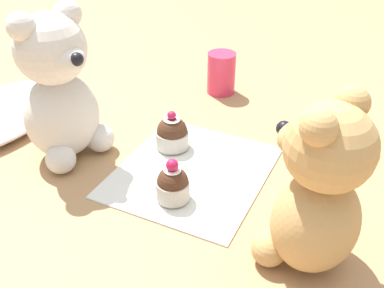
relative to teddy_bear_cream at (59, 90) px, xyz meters
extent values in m
plane|color=tan|center=(0.04, -0.22, -0.12)|extent=(4.00, 4.00, 0.00)
cube|color=silver|center=(0.04, -0.22, -0.12)|extent=(0.26, 0.23, 0.01)
ellipsoid|color=silver|center=(0.00, 0.00, -0.05)|extent=(0.15, 0.14, 0.15)
sphere|color=silver|center=(0.00, 0.00, 0.07)|extent=(0.11, 0.11, 0.11)
ellipsoid|color=silver|center=(-0.01, -0.04, 0.06)|extent=(0.06, 0.06, 0.04)
sphere|color=black|center=(-0.01, -0.06, 0.07)|extent=(0.02, 0.02, 0.02)
sphere|color=silver|center=(-0.04, 0.01, 0.11)|extent=(0.04, 0.04, 0.04)
sphere|color=silver|center=(0.04, -0.01, 0.11)|extent=(0.04, 0.04, 0.04)
sphere|color=silver|center=(-0.05, -0.02, -0.10)|extent=(0.05, 0.05, 0.05)
sphere|color=silver|center=(0.03, -0.05, -0.10)|extent=(0.05, 0.05, 0.05)
ellipsoid|color=tan|center=(-0.06, -0.44, -0.06)|extent=(0.14, 0.13, 0.13)
sphere|color=tan|center=(-0.06, -0.44, 0.05)|extent=(0.10, 0.10, 0.10)
ellipsoid|color=tan|center=(-0.05, -0.40, 0.05)|extent=(0.06, 0.06, 0.04)
sphere|color=black|center=(-0.05, -0.38, 0.05)|extent=(0.02, 0.02, 0.02)
sphere|color=tan|center=(-0.03, -0.45, 0.09)|extent=(0.04, 0.04, 0.04)
sphere|color=tan|center=(-0.10, -0.43, 0.09)|extent=(0.04, 0.04, 0.04)
sphere|color=tan|center=(-0.02, -0.41, -0.10)|extent=(0.05, 0.05, 0.05)
sphere|color=tan|center=(-0.09, -0.39, -0.10)|extent=(0.05, 0.05, 0.05)
cylinder|color=#B2ADA3|center=(0.09, -0.16, -0.10)|extent=(0.06, 0.06, 0.03)
sphere|color=#472819|center=(0.09, -0.16, -0.09)|extent=(0.05, 0.05, 0.05)
cylinder|color=white|center=(0.09, -0.16, -0.06)|extent=(0.03, 0.03, 0.00)
sphere|color=#B71947|center=(0.09, -0.16, -0.05)|extent=(0.02, 0.02, 0.02)
cylinder|color=#B2ADA3|center=(-0.03, -0.22, -0.10)|extent=(0.05, 0.05, 0.03)
sphere|color=#472819|center=(-0.03, -0.22, -0.09)|extent=(0.05, 0.05, 0.05)
cylinder|color=white|center=(-0.03, -0.22, -0.06)|extent=(0.03, 0.03, 0.00)
sphere|color=#B71947|center=(-0.03, -0.22, -0.06)|extent=(0.02, 0.02, 0.02)
cylinder|color=#DB3356|center=(0.34, -0.15, -0.08)|extent=(0.06, 0.06, 0.09)
camera|label=1|loc=(-0.49, -0.48, 0.32)|focal=42.00mm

